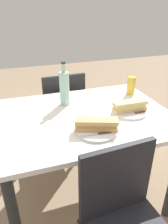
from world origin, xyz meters
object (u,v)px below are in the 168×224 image
at_px(plate_far, 129,111).
at_px(baguette_sandwich_far, 130,106).
at_px(chair_far, 125,220).
at_px(baguette_sandwich_near, 97,124).
at_px(chair_near, 62,109).
at_px(knife_near, 99,134).
at_px(plate_near, 96,131).
at_px(beer_glass, 131,86).
at_px(knife_far, 135,113).
at_px(water_bottle, 64,88).
at_px(dining_table, 84,128).

xyz_separation_m(plate_far, baguette_sandwich_far, (0.00, 0.00, 0.04)).
bearing_deg(chair_far, baguette_sandwich_near, -90.95).
relative_size(chair_near, baguette_sandwich_near, 3.32).
bearing_deg(plate_far, knife_near, 33.99).
height_order(plate_near, beer_glass, beer_glass).
relative_size(chair_near, knife_far, 4.67).
bearing_deg(water_bottle, dining_table, 111.37).
height_order(knife_far, water_bottle, water_bottle).
bearing_deg(dining_table, beer_glass, -154.69).
xyz_separation_m(chair_near, baguette_sandwich_far, (-0.31, 0.69, 0.30)).
distance_m(water_bottle, beer_glass, 0.55).
bearing_deg(baguette_sandwich_near, plate_far, -152.52).
xyz_separation_m(plate_near, beer_glass, (-0.47, -0.45, 0.06)).
bearing_deg(chair_near, knife_far, 113.31).
bearing_deg(baguette_sandwich_near, chair_near, -89.32).
distance_m(plate_near, water_bottle, 0.45).
bearing_deg(baguette_sandwich_far, chair_near, -65.82).
bearing_deg(knife_far, baguette_sandwich_far, -78.81).
bearing_deg(plate_near, dining_table, -89.73).
height_order(chair_far, baguette_sandwich_near, chair_far).
xyz_separation_m(knife_near, plate_far, (-0.31, -0.21, -0.01)).
bearing_deg(beer_glass, plate_near, 43.46).
xyz_separation_m(knife_far, beer_glass, (-0.16, -0.34, 0.05)).
height_order(baguette_sandwich_near, plate_far, baguette_sandwich_near).
bearing_deg(dining_table, knife_far, 159.15).
distance_m(plate_near, plate_far, 0.34).
bearing_deg(knife_near, baguette_sandwich_near, -97.82).
relative_size(dining_table, chair_far, 1.37).
bearing_deg(plate_far, chair_far, 61.29).
height_order(baguette_sandwich_far, beer_glass, beer_glass).
xyz_separation_m(dining_table, baguette_sandwich_near, (-0.00, 0.22, 0.16)).
distance_m(chair_near, knife_near, 0.94).
height_order(dining_table, plate_near, plate_near).
bearing_deg(chair_near, water_bottle, 80.68).
bearing_deg(knife_far, chair_far, 57.94).
relative_size(baguette_sandwich_near, knife_near, 1.41).
height_order(plate_near, water_bottle, water_bottle).
bearing_deg(chair_far, baguette_sandwich_far, -118.71).
xyz_separation_m(dining_table, water_bottle, (0.08, -0.20, 0.24)).
relative_size(baguette_sandwich_far, beer_glass, 1.61).
bearing_deg(water_bottle, baguette_sandwich_far, 144.96).
distance_m(knife_near, plate_far, 0.37).
height_order(plate_near, knife_far, knife_far).
bearing_deg(knife_far, beer_glass, -114.75).
relative_size(plate_near, knife_far, 1.32).
bearing_deg(water_bottle, knife_near, 98.72).
xyz_separation_m(baguette_sandwich_near, knife_far, (-0.31, -0.10, -0.03)).
relative_size(dining_table, plate_near, 4.82).
xyz_separation_m(dining_table, chair_near, (0.01, -0.63, -0.14)).
bearing_deg(knife_far, plate_near, 18.31).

